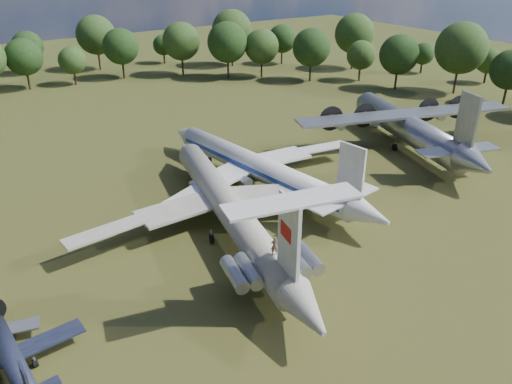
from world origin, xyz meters
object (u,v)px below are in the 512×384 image
il62_airliner (229,213)px  an12_transport (407,131)px  small_prop_west (12,362)px  person_on_il62 (274,246)px  tu104_jet (259,172)px

il62_airliner → an12_transport: bearing=22.7°
il62_airliner → an12_transport: 39.91m
small_prop_west → person_on_il62: size_ratio=8.37×
an12_transport → tu104_jet: bearing=-163.8°
an12_transport → small_prop_west: an12_transport is taller
tu104_jet → small_prop_west: (-35.51, -18.15, -1.11)m
person_on_il62 → an12_transport: bearing=-127.0°
tu104_jet → person_on_il62: 24.99m
il62_airliner → person_on_il62: (-2.70, -13.15, 3.36)m
an12_transport → small_prop_west: (-64.93, -17.57, -1.62)m
small_prop_west → il62_airliner: bearing=15.8°
tu104_jet → an12_transport: 29.43m
an12_transport → small_prop_west: bearing=-147.5°
small_prop_west → an12_transport: bearing=9.9°
tu104_jet → il62_airliner: bearing=-148.2°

